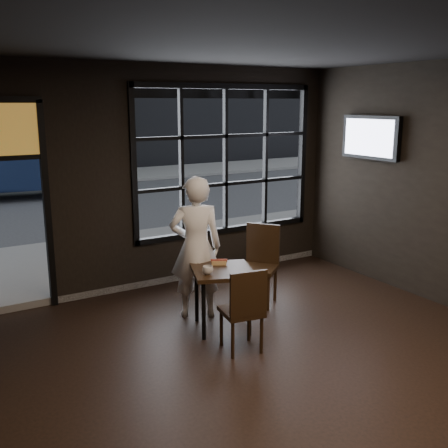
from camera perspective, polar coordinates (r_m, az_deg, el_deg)
floor at (r=5.23m, az=9.07°, el=-17.88°), size 6.00×7.00×0.02m
ceiling at (r=4.52m, az=10.62°, el=19.79°), size 6.00×7.00×0.02m
window_frame at (r=8.09m, az=0.15°, el=6.96°), size 3.06×0.12×2.28m
cafe_table at (r=6.33m, az=-0.19°, el=-8.13°), size 0.88×0.88×0.75m
chair_near at (r=5.77m, az=1.89°, el=-9.18°), size 0.48×0.48×0.96m
chair_window at (r=7.04m, az=3.78°, el=-4.58°), size 0.65×0.65×1.07m
man at (r=6.55m, az=-3.09°, el=-2.56°), size 0.77×0.65×1.80m
hotdog at (r=6.36m, az=-0.55°, el=-4.18°), size 0.21×0.17×0.06m
cup at (r=6.02m, az=-1.78°, el=-5.04°), size 0.15×0.15×0.10m
tv at (r=8.13m, az=15.69°, el=9.06°), size 0.12×1.09×0.64m
navy_car at (r=15.91m, az=-20.45°, el=5.60°), size 4.51×2.16×1.43m
tree_right at (r=19.41m, az=-15.06°, el=14.12°), size 2.62×2.62×4.48m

